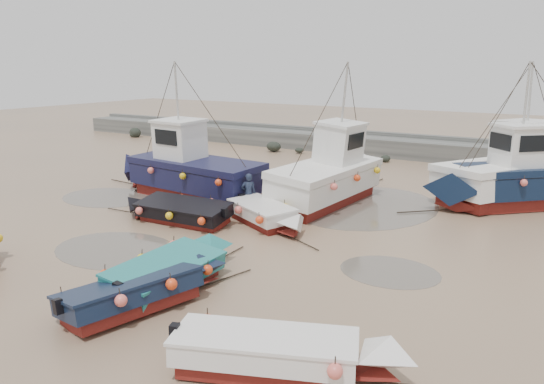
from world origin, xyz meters
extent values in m
plane|color=#957557|center=(0.00, 0.00, 0.00)|extent=(120.00, 120.00, 0.00)
cube|color=slate|center=(0.00, 22.00, 0.60)|extent=(60.00, 2.20, 1.20)
cube|color=slate|center=(0.00, 23.21, 1.32)|extent=(60.00, 0.60, 0.25)
ellipsoid|color=black|center=(5.10, 19.02, 0.29)|extent=(0.84, 0.86, 0.51)
ellipsoid|color=black|center=(7.80, 20.56, 0.34)|extent=(0.98, 1.07, 0.72)
ellipsoid|color=black|center=(-5.07, 20.46, 0.35)|extent=(0.99, 0.80, 0.58)
ellipsoid|color=black|center=(-23.51, 19.66, 0.23)|extent=(0.65, 0.64, 0.43)
ellipsoid|color=black|center=(-4.31, 20.27, 0.21)|extent=(0.61, 0.53, 0.32)
ellipsoid|color=black|center=(-9.17, 19.34, 0.38)|extent=(1.09, 0.88, 0.72)
ellipsoid|color=black|center=(-7.25, 19.65, 0.23)|extent=(0.65, 0.60, 0.37)
ellipsoid|color=black|center=(-0.92, 19.60, 0.22)|extent=(0.64, 0.62, 0.48)
ellipsoid|color=black|center=(-23.42, 19.80, 0.38)|extent=(1.10, 0.87, 0.86)
ellipsoid|color=black|center=(7.84, 20.42, 0.19)|extent=(0.55, 0.45, 0.29)
cylinder|color=#5E564B|center=(-3.00, -1.06, 0.00)|extent=(4.58, 4.58, 0.01)
cylinder|color=#5E564B|center=(5.58, 1.91, 0.00)|extent=(3.07, 3.07, 0.01)
cylinder|color=#5E564B|center=(-8.96, 3.80, 0.00)|extent=(4.50, 4.50, 0.01)
cylinder|color=#5E564B|center=(2.03, 8.73, 0.00)|extent=(6.26, 6.26, 0.01)
sphere|color=#E44319|center=(-5.45, -3.62, 0.63)|extent=(0.30, 0.30, 0.30)
cube|color=maroon|center=(0.93, -4.11, 0.15)|extent=(2.09, 3.44, 0.30)
cube|color=#101B31|center=(0.93, -4.11, 0.53)|extent=(2.37, 3.73, 0.45)
pyramid|color=#101B31|center=(1.47, -2.10, 0.98)|extent=(1.66, 1.09, 0.90)
cube|color=brown|center=(0.93, -4.11, 0.69)|extent=(1.94, 3.12, 0.10)
cube|color=#101B31|center=(0.93, -4.11, 0.78)|extent=(2.45, 3.82, 0.07)
cube|color=black|center=(0.46, -5.85, 0.70)|extent=(0.26, 0.23, 0.35)
cylinder|color=black|center=(1.70, -1.25, 0.03)|extent=(0.56, 1.94, 0.04)
sphere|color=#E44319|center=(-0.28, -5.20, 0.63)|extent=(0.30, 0.30, 0.30)
sphere|color=#E44319|center=(1.61, -5.00, 0.63)|extent=(0.30, 0.30, 0.30)
sphere|color=#E44319|center=(0.08, -3.88, 0.63)|extent=(0.30, 0.30, 0.30)
sphere|color=#E44319|center=(1.96, -3.67, 0.63)|extent=(0.30, 0.30, 0.30)
sphere|color=#E44319|center=(0.44, -2.55, 0.63)|extent=(0.30, 0.30, 0.30)
cube|color=maroon|center=(0.66, -2.64, 0.15)|extent=(1.41, 3.23, 0.30)
cube|color=#1C7272|center=(0.66, -2.64, 0.53)|extent=(1.65, 3.47, 0.45)
pyramid|color=#1C7272|center=(0.62, -0.57, 0.98)|extent=(1.59, 0.75, 0.90)
cube|color=brown|center=(0.66, -2.64, 0.69)|extent=(1.32, 2.92, 0.10)
cube|color=#1C7272|center=(0.66, -2.64, 0.78)|extent=(1.71, 3.55, 0.07)
cube|color=black|center=(0.70, -4.43, 0.70)|extent=(0.22, 0.18, 0.35)
cylinder|color=black|center=(0.60, 0.31, 0.03)|extent=(0.08, 2.00, 0.04)
sphere|color=#E44319|center=(-0.21, -4.02, 0.63)|extent=(0.30, 0.30, 0.30)
sphere|color=#E44319|center=(1.59, -3.30, 0.63)|extent=(0.30, 0.30, 0.30)
sphere|color=#E44319|center=(-0.24, -2.66, 0.63)|extent=(0.30, 0.30, 0.30)
sphere|color=#E44319|center=(1.56, -1.93, 0.63)|extent=(0.30, 0.30, 0.30)
sphere|color=#E44319|center=(-0.27, -1.29, 0.63)|extent=(0.30, 0.30, 0.30)
cube|color=maroon|center=(5.25, -4.67, 0.15)|extent=(3.61, 2.38, 0.30)
cube|color=white|center=(5.25, -4.67, 0.53)|extent=(3.92, 2.67, 0.45)
pyramid|color=white|center=(7.27, -3.87, 0.98)|extent=(1.19, 1.59, 0.90)
cube|color=brown|center=(5.25, -4.67, 0.69)|extent=(3.27, 2.19, 0.10)
cube|color=white|center=(5.25, -4.67, 0.78)|extent=(4.02, 2.75, 0.07)
cube|color=black|center=(3.47, -5.37, 0.70)|extent=(0.25, 0.27, 0.35)
sphere|color=#E44319|center=(3.59, -4.43, 0.63)|extent=(0.30, 0.30, 0.30)
sphere|color=#E44319|center=(6.90, -4.91, 0.63)|extent=(0.30, 0.30, 0.30)
cube|color=maroon|center=(-3.09, 2.58, 0.15)|extent=(3.57, 1.45, 0.30)
cube|color=black|center=(-3.09, 2.58, 0.53)|extent=(3.84, 1.69, 0.45)
pyramid|color=black|center=(-5.32, 2.46, 0.98)|extent=(0.79, 1.52, 0.90)
cube|color=brown|center=(-3.09, 2.58, 0.69)|extent=(3.23, 1.36, 0.10)
cube|color=black|center=(-3.09, 2.58, 0.78)|extent=(3.93, 1.75, 0.07)
cube|color=black|center=(-1.13, 2.69, 0.70)|extent=(0.19, 0.23, 0.35)
cylinder|color=black|center=(-6.24, 2.41, 0.03)|extent=(2.00, 0.15, 0.04)
sphere|color=#E44319|center=(-1.55, 1.80, 0.63)|extent=(0.30, 0.30, 0.30)
sphere|color=#E44319|center=(-2.39, 3.48, 0.63)|extent=(0.30, 0.30, 0.30)
sphere|color=#E44319|center=(-3.04, 1.72, 0.63)|extent=(0.30, 0.30, 0.30)
sphere|color=#E44319|center=(-3.88, 3.40, 0.63)|extent=(0.30, 0.30, 0.30)
sphere|color=#E44319|center=(-4.54, 1.64, 0.63)|extent=(0.30, 0.30, 0.30)
cube|color=maroon|center=(-0.35, 4.00, 0.15)|extent=(3.07, 2.33, 0.30)
cube|color=silver|center=(-0.35, 4.00, 0.53)|extent=(3.34, 2.61, 0.45)
pyramid|color=silver|center=(1.32, 3.17, 0.98)|extent=(1.26, 1.57, 0.90)
cube|color=brown|center=(-0.35, 4.00, 0.69)|extent=(2.79, 2.14, 0.10)
cube|color=silver|center=(-0.35, 4.00, 0.78)|extent=(3.43, 2.69, 0.07)
cube|color=black|center=(-1.78, 4.71, 0.70)|extent=(0.26, 0.28, 0.35)
cylinder|color=black|center=(2.06, 2.80, 0.03)|extent=(1.81, 0.93, 0.04)
sphere|color=#E44319|center=(-1.07, 5.27, 0.63)|extent=(0.30, 0.30, 0.30)
sphere|color=#E44319|center=(-1.08, 3.45, 0.63)|extent=(0.30, 0.30, 0.30)
sphere|color=#E44319|center=(0.37, 4.55, 0.63)|extent=(0.30, 0.30, 0.30)
sphere|color=#E44319|center=(0.36, 2.73, 0.63)|extent=(0.30, 0.30, 0.30)
cube|color=maroon|center=(-5.17, 5.87, 0.28)|extent=(6.36, 2.59, 0.55)
cube|color=#141536|center=(-5.17, 5.87, 1.02)|extent=(6.85, 2.99, 0.95)
pyramid|color=#141536|center=(-9.03, 6.25, 1.72)|extent=(1.65, 2.48, 1.40)
cube|color=brown|center=(-5.17, 5.87, 1.54)|extent=(6.69, 2.88, 0.08)
cube|color=#141536|center=(-5.17, 5.87, 1.68)|extent=(7.01, 3.05, 0.30)
cube|color=white|center=(-6.07, 5.96, 2.65)|extent=(2.15, 1.83, 1.70)
cube|color=white|center=(-6.07, 5.96, 3.56)|extent=(2.32, 1.98, 0.12)
cube|color=black|center=(-7.09, 6.06, 2.91)|extent=(0.19, 1.40, 0.68)
cylinder|color=#B7B7B2|center=(-6.07, 5.96, 4.92)|extent=(0.10, 0.10, 2.60)
cylinder|color=black|center=(-10.13, 6.36, 0.03)|extent=(2.99, 0.34, 0.05)
sphere|color=#EB675B|center=(-2.66, 4.32, 1.38)|extent=(0.30, 0.30, 0.30)
sphere|color=#EB675B|center=(-3.47, 7.00, 1.38)|extent=(0.30, 0.30, 0.30)
sphere|color=#EB675B|center=(-4.77, 4.53, 1.38)|extent=(0.30, 0.30, 0.30)
sphere|color=#EB675B|center=(-5.57, 7.21, 1.38)|extent=(0.30, 0.30, 0.30)
sphere|color=#EB675B|center=(-6.88, 4.74, 1.38)|extent=(0.30, 0.30, 0.30)
sphere|color=#EB675B|center=(-7.68, 7.42, 1.38)|extent=(0.30, 0.30, 0.30)
cube|color=maroon|center=(0.40, 7.94, 0.28)|extent=(2.30, 6.18, 0.55)
cube|color=white|center=(0.40, 7.94, 1.02)|extent=(2.66, 6.65, 0.95)
pyramid|color=white|center=(0.65, 11.74, 1.72)|extent=(2.32, 1.57, 1.40)
cube|color=brown|center=(0.40, 7.94, 1.54)|extent=(2.56, 6.50, 0.08)
cube|color=white|center=(0.40, 7.94, 1.68)|extent=(2.71, 6.80, 0.30)
cube|color=white|center=(0.46, 8.83, 2.65)|extent=(1.69, 2.10, 1.70)
cube|color=white|center=(0.46, 8.83, 3.56)|extent=(1.83, 2.27, 0.12)
cube|color=black|center=(0.53, 9.85, 2.91)|extent=(1.33, 0.14, 0.68)
cylinder|color=#B7B7B2|center=(0.46, 8.83, 4.92)|extent=(0.10, 0.10, 2.60)
cylinder|color=black|center=(0.73, 12.84, 0.03)|extent=(0.25, 3.00, 0.05)
sphere|color=#EB675B|center=(-1.01, 5.44, 1.38)|extent=(0.30, 0.30, 0.30)
sphere|color=#EB675B|center=(1.53, 6.31, 1.38)|extent=(0.30, 0.30, 0.30)
sphere|color=#EB675B|center=(-0.87, 7.51, 1.38)|extent=(0.30, 0.30, 0.30)
sphere|color=#EB675B|center=(1.67, 8.38, 1.38)|extent=(0.30, 0.30, 0.30)
sphere|color=#EB675B|center=(-0.73, 9.58, 1.38)|extent=(0.30, 0.30, 0.30)
sphere|color=#EB675B|center=(1.80, 10.45, 1.38)|extent=(0.30, 0.30, 0.30)
cube|color=maroon|center=(8.39, 12.63, 0.28)|extent=(5.88, 5.70, 0.55)
cube|color=#0D1B33|center=(8.39, 12.63, 1.02)|extent=(6.46, 6.28, 0.95)
pyramid|color=#0D1B33|center=(5.58, 9.99, 1.72)|extent=(2.68, 2.72, 1.40)
cube|color=brown|center=(8.39, 12.63, 1.54)|extent=(6.28, 6.10, 0.08)
cube|color=#0D1B33|center=(8.39, 12.63, 1.68)|extent=(6.60, 6.41, 0.30)
cube|color=white|center=(7.73, 12.01, 2.65)|extent=(2.61, 2.59, 1.70)
cube|color=white|center=(7.73, 12.01, 3.56)|extent=(2.81, 2.80, 0.12)
cube|color=black|center=(6.99, 11.31, 2.91)|extent=(1.01, 1.07, 0.68)
cylinder|color=#B7B7B2|center=(7.73, 12.01, 4.92)|extent=(0.10, 0.10, 2.60)
cylinder|color=black|center=(4.78, 9.23, 0.03)|extent=(2.22, 2.09, 0.05)
sphere|color=#EB675B|center=(7.10, 13.23, 1.38)|extent=(0.30, 0.30, 0.30)
sphere|color=#EB675B|center=(8.14, 10.59, 1.38)|extent=(0.30, 0.30, 0.30)
sphere|color=#EB675B|center=(5.57, 11.79, 1.38)|extent=(0.30, 0.30, 0.30)
cube|color=maroon|center=(7.31, 12.85, 0.28)|extent=(5.39, 6.77, 0.55)
cube|color=white|center=(7.31, 12.85, 1.02)|extent=(6.01, 7.40, 0.95)
cube|color=brown|center=(7.31, 12.85, 1.54)|extent=(5.83, 7.21, 0.08)
cube|color=white|center=(7.31, 12.85, 1.68)|extent=(6.14, 7.56, 0.30)
cube|color=white|center=(7.79, 13.65, 2.65)|extent=(2.76, 2.75, 1.70)
cube|color=white|center=(7.79, 13.65, 3.56)|extent=(2.98, 2.97, 0.12)
cube|color=black|center=(8.31, 14.53, 2.91)|extent=(1.50, 0.92, 0.68)
cylinder|color=#B7B7B2|center=(7.79, 13.65, 4.92)|extent=(0.10, 0.10, 2.60)
sphere|color=#EB675B|center=(4.56, 11.29, 1.38)|extent=(0.30, 0.30, 0.30)
sphere|color=#EB675B|center=(7.82, 10.63, 1.38)|extent=(0.30, 0.30, 0.30)
sphere|color=#EB675B|center=(5.69, 13.18, 1.38)|extent=(0.30, 0.30, 0.30)
sphere|color=#EB675B|center=(6.81, 15.06, 1.38)|extent=(0.30, 0.30, 0.30)
imported|color=#1B2337|center=(-1.66, 5.00, 0.00)|extent=(0.75, 0.70, 1.73)
camera|label=1|loc=(10.41, -12.80, 6.13)|focal=35.00mm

